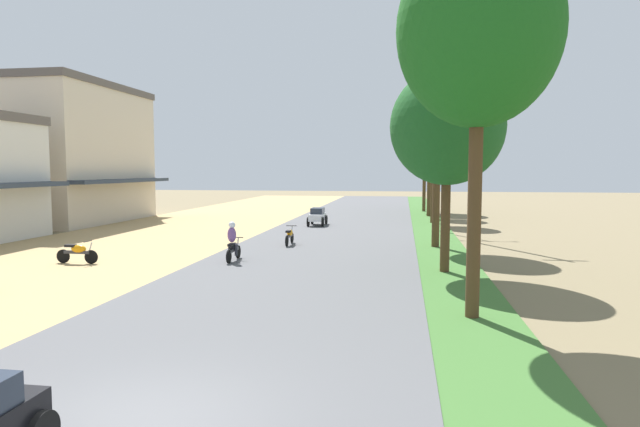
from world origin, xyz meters
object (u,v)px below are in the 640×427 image
Objects in this scene: car_sedan_white at (317,216)px; motorbike_foreground_rider at (233,243)px; median_tree_third at (437,118)px; median_tree_second at (447,127)px; parked_motorbike_third at (78,251)px; streetlamp_near at (435,165)px; median_tree_sixth at (425,140)px; median_tree_fifth at (430,144)px; median_tree_nearest at (479,31)px; utility_pole_near at (480,162)px; motorbike_ahead_second at (290,235)px; streetlamp_mid at (424,162)px; median_tree_fourth at (433,143)px.

car_sedan_white is 14.77m from motorbike_foreground_rider.
median_tree_second is at bearing -90.36° from median_tree_third.
median_tree_third is (14.65, 7.12, 5.83)m from parked_motorbike_third.
streetlamp_near reaches higher than parked_motorbike_third.
parked_motorbike_third is 0.20× the size of median_tree_sixth.
parked_motorbike_third is 29.70m from median_tree_fifth.
streetlamp_near is (0.14, 20.29, -3.11)m from median_tree_nearest.
median_tree_third reaches higher than median_tree_fifth.
parked_motorbike_third is at bearing -151.53° from utility_pole_near.
utility_pole_near is at bearing -69.71° from streetlamp_near.
median_tree_fifth reaches higher than motorbike_ahead_second.
median_tree_sixth reaches higher than motorbike_foreground_rider.
motorbike_foreground_rider is (-8.88, -13.20, -3.32)m from streetlamp_near.
median_tree_third is at bearing -50.71° from car_sedan_white.
streetlamp_near is (0.33, 7.48, -2.20)m from median_tree_third.
median_tree_fifth is at bearing 89.08° from streetlamp_near.
median_tree_second is at bearing -105.28° from utility_pole_near.
median_tree_sixth is at bearing 95.55° from utility_pole_near.
median_tree_third reaches higher than motorbike_foreground_rider.
streetlamp_near is 0.87× the size of utility_pole_near.
motorbike_foreground_rider is (-8.51, 0.87, -4.57)m from median_tree_second.
median_tree_sixth is (0.29, 23.04, 0.18)m from median_tree_third.
streetlamp_mid is at bearing 74.17° from motorbike_foreground_rider.
utility_pole_near is at bearing -85.15° from streetlamp_mid.
streetlamp_near is 11.66m from motorbike_ahead_second.
motorbike_ahead_second is at bearing -107.67° from median_tree_sixth.
parked_motorbike_third is 0.23× the size of median_tree_fourth.
median_tree_third is 3.77m from utility_pole_near.
median_tree_second is 14.12m from streetlamp_near.
median_tree_fifth is at bearing 88.40° from median_tree_third.
streetlamp_mid is 3.54× the size of car_sedan_white.
motorbike_ahead_second is at bearing -89.28° from car_sedan_white.
motorbike_foreground_rider reaches higher than parked_motorbike_third.
median_tree_third is at bearing 33.78° from motorbike_foreground_rider.
median_tree_fifth is 12.93m from car_sedan_white.
median_tree_fourth is at bearing 87.75° from median_tree_third.
median_tree_fourth reaches higher than motorbike_foreground_rider.
car_sedan_white is (-7.56, 21.81, -6.55)m from median_tree_nearest.
streetlamp_near is 16.25m from motorbike_foreground_rider.
median_tree_third is at bearing -138.12° from utility_pole_near.
median_tree_nearest is at bearing -90.38° from streetlamp_near.
median_tree_nearest is (14.85, -5.69, 6.74)m from parked_motorbike_third.
median_tree_nearest is 6.51m from median_tree_second.
median_tree_third is at bearing -90.72° from median_tree_sixth.
utility_pole_near is (1.99, -23.52, -0.39)m from streetlamp_mid.
streetlamp_near is (0.37, 14.06, -1.25)m from median_tree_second.
median_tree_third reaches higher than parked_motorbike_third.
median_tree_fourth is 0.98× the size of streetlamp_mid.
median_tree_nearest is 24.00m from car_sedan_white.
median_tree_fifth is at bearing 88.73° from median_tree_second.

